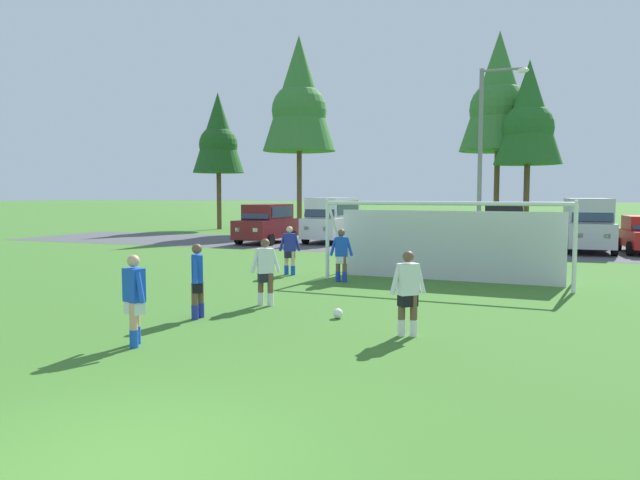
% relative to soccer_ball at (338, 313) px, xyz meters
% --- Properties ---
extents(ground_plane, '(400.00, 400.00, 0.00)m').
position_rel_soccer_ball_xyz_m(ground_plane, '(0.15, 7.59, -0.11)').
color(ground_plane, '#3D7028').
extents(parking_lot_strip, '(52.00, 8.40, 0.01)m').
position_rel_soccer_ball_xyz_m(parking_lot_strip, '(0.15, 17.94, -0.11)').
color(parking_lot_strip, '#4C4C51').
rests_on(parking_lot_strip, ground).
extents(soccer_ball, '(0.22, 0.22, 0.22)m').
position_rel_soccer_ball_xyz_m(soccer_ball, '(0.00, 0.00, 0.00)').
color(soccer_ball, white).
rests_on(soccer_ball, ground).
extents(soccer_goal, '(7.49, 2.23, 2.57)m').
position_rel_soccer_ball_xyz_m(soccer_goal, '(1.37, 6.35, 1.18)').
color(soccer_goal, white).
rests_on(soccer_goal, ground).
extents(player_striker_near, '(0.66, 0.50, 1.64)m').
position_rel_soccer_ball_xyz_m(player_striker_near, '(-2.13, 0.78, 0.71)').
color(player_striker_near, brown).
rests_on(player_striker_near, ground).
extents(player_midfield_center, '(0.41, 0.71, 1.64)m').
position_rel_soccer_ball_xyz_m(player_midfield_center, '(-2.87, -1.08, 0.71)').
color(player_midfield_center, brown).
rests_on(player_midfield_center, ground).
extents(player_defender_far, '(0.70, 0.41, 1.64)m').
position_rel_soccer_ball_xyz_m(player_defender_far, '(-3.77, 5.98, 0.71)').
color(player_defender_far, beige).
rests_on(player_defender_far, ground).
extents(player_winger_left, '(0.69, 0.40, 1.64)m').
position_rel_soccer_ball_xyz_m(player_winger_left, '(-2.65, -3.46, 0.71)').
color(player_winger_left, tan).
rests_on(player_winger_left, ground).
extents(player_winger_right, '(0.66, 0.50, 1.64)m').
position_rel_soccer_ball_xyz_m(player_winger_right, '(1.76, -1.04, 0.71)').
color(player_winger_right, brown).
rests_on(player_winger_right, ground).
extents(player_trailing_back, '(0.74, 0.37, 1.64)m').
position_rel_soccer_ball_xyz_m(player_trailing_back, '(-1.64, 5.10, 0.71)').
color(player_trailing_back, brown).
rests_on(player_trailing_back, ground).
extents(parked_car_slot_far_left, '(2.22, 4.64, 2.16)m').
position_rel_soccer_ball_xyz_m(parked_car_slot_far_left, '(-10.13, 17.37, 1.00)').
color(parked_car_slot_far_left, maroon).
rests_on(parked_car_slot_far_left, ground).
extents(parked_car_slot_left, '(2.28, 4.84, 2.52)m').
position_rel_soccer_ball_xyz_m(parked_car_slot_left, '(-6.88, 19.11, 1.23)').
color(parked_car_slot_left, silver).
rests_on(parked_car_slot_left, ground).
extents(parked_car_slot_center_left, '(2.19, 4.28, 1.72)m').
position_rel_soccer_ball_xyz_m(parked_car_slot_center_left, '(-3.34, 18.62, 0.77)').
color(parked_car_slot_center_left, '#194C2D').
rests_on(parked_car_slot_center_left, ground).
extents(parked_car_slot_center, '(2.04, 4.20, 1.72)m').
position_rel_soccer_ball_xyz_m(parked_car_slot_center, '(0.34, 17.48, 0.77)').
color(parked_car_slot_center, navy).
rests_on(parked_car_slot_center, ground).
extents(parked_car_slot_center_right, '(2.17, 4.62, 2.16)m').
position_rel_soccer_ball_xyz_m(parked_car_slot_center_right, '(2.41, 19.16, 1.00)').
color(parked_car_slot_center_right, black).
rests_on(parked_car_slot_center_right, ground).
extents(parked_car_slot_right, '(2.33, 4.87, 2.52)m').
position_rel_soccer_ball_xyz_m(parked_car_slot_right, '(6.17, 18.16, 1.23)').
color(parked_car_slot_right, '#B2B2BC').
rests_on(parked_car_slot_right, ground).
extents(tree_left_edge, '(3.94, 3.94, 10.50)m').
position_rel_soccer_ball_xyz_m(tree_left_edge, '(-19.29, 27.80, 7.11)').
color(tree_left_edge, brown).
rests_on(tree_left_edge, ground).
extents(tree_mid_left, '(5.21, 5.21, 13.90)m').
position_rel_soccer_ball_xyz_m(tree_mid_left, '(-12.15, 26.89, 9.46)').
color(tree_mid_left, brown).
rests_on(tree_mid_left, ground).
extents(tree_center_back, '(5.01, 5.01, 13.36)m').
position_rel_soccer_ball_xyz_m(tree_center_back, '(1.33, 28.64, 9.09)').
color(tree_center_back, brown).
rests_on(tree_center_back, ground).
extents(tree_mid_right, '(4.11, 4.11, 10.95)m').
position_rel_soccer_ball_xyz_m(tree_mid_right, '(3.26, 26.71, 7.42)').
color(tree_mid_right, brown).
rests_on(tree_mid_right, ground).
extents(street_lamp, '(2.00, 0.32, 7.86)m').
position_rel_soccer_ball_xyz_m(street_lamp, '(1.85, 13.32, 3.96)').
color(street_lamp, slate).
rests_on(street_lamp, ground).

